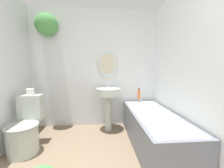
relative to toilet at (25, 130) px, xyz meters
The scene contains 7 objects.
wall_back 1.59m from the toilet, 45.10° to the left, with size 2.67×0.41×2.40m.
wall_right 2.51m from the toilet, 11.50° to the right, with size 0.06×2.78×2.40m.
toilet is the anchor object (origin of this frame).
pedestal_sink 1.42m from the toilet, 25.19° to the left, with size 0.47×0.47×0.93m.
bathtub 1.92m from the toilet, ahead, with size 0.67×1.66×0.60m.
shampoo_bottle 2.04m from the toilet, 20.29° to the left, with size 0.06×0.06×0.21m.
toilet_paper_roll 0.57m from the toilet, 90.00° to the left, with size 0.11×0.11×0.10m.
Camera 1 is at (0.11, -0.21, 1.21)m, focal length 22.00 mm.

